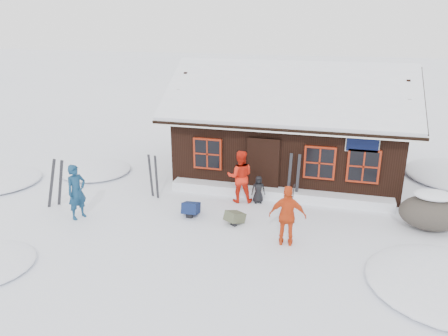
{
  "coord_description": "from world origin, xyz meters",
  "views": [
    {
      "loc": [
        3.25,
        -11.69,
        6.0
      ],
      "look_at": [
        -0.18,
        1.24,
        1.3
      ],
      "focal_mm": 35.0,
      "sensor_mm": 36.0,
      "label": 1
    }
  ],
  "objects_px": {
    "boulder": "(431,212)",
    "backpack_olive": "(235,219)",
    "skier_orange_left": "(240,176)",
    "backpack_blue": "(191,210)",
    "skier_orange_right": "(288,216)",
    "ski_poles": "(290,203)",
    "skier_crouched": "(258,189)",
    "ski_pair_left": "(56,183)",
    "skier_teal": "(77,192)"
  },
  "relations": [
    {
      "from": "boulder",
      "to": "backpack_olive",
      "type": "distance_m",
      "value": 5.79
    },
    {
      "from": "skier_orange_left",
      "to": "backpack_blue",
      "type": "xyz_separation_m",
      "value": [
        -1.24,
        -1.49,
        -0.73
      ]
    },
    {
      "from": "skier_orange_left",
      "to": "skier_orange_right",
      "type": "bearing_deg",
      "value": 113.71
    },
    {
      "from": "boulder",
      "to": "backpack_blue",
      "type": "distance_m",
      "value": 7.21
    },
    {
      "from": "ski_poles",
      "to": "backpack_blue",
      "type": "relative_size",
      "value": 2.06
    },
    {
      "from": "skier_orange_left",
      "to": "skier_crouched",
      "type": "relative_size",
      "value": 1.9
    },
    {
      "from": "skier_crouched",
      "to": "ski_pair_left",
      "type": "relative_size",
      "value": 0.57
    },
    {
      "from": "ski_poles",
      "to": "skier_orange_left",
      "type": "bearing_deg",
      "value": 148.37
    },
    {
      "from": "backpack_olive",
      "to": "skier_teal",
      "type": "bearing_deg",
      "value": -139.06
    },
    {
      "from": "backpack_blue",
      "to": "skier_orange_right",
      "type": "bearing_deg",
      "value": -22.51
    },
    {
      "from": "skier_crouched",
      "to": "ski_poles",
      "type": "height_order",
      "value": "ski_poles"
    },
    {
      "from": "boulder",
      "to": "backpack_blue",
      "type": "xyz_separation_m",
      "value": [
        -7.13,
        -0.97,
        -0.37
      ]
    },
    {
      "from": "ski_poles",
      "to": "skier_orange_right",
      "type": "bearing_deg",
      "value": -86.27
    },
    {
      "from": "boulder",
      "to": "skier_teal",
      "type": "bearing_deg",
      "value": -169.09
    },
    {
      "from": "skier_teal",
      "to": "skier_orange_right",
      "type": "xyz_separation_m",
      "value": [
        6.47,
        -0.03,
        -0.01
      ]
    },
    {
      "from": "skier_crouched",
      "to": "backpack_olive",
      "type": "xyz_separation_m",
      "value": [
        -0.39,
        -1.75,
        -0.32
      ]
    },
    {
      "from": "skier_teal",
      "to": "backpack_olive",
      "type": "xyz_separation_m",
      "value": [
        4.8,
        0.84,
        -0.72
      ]
    },
    {
      "from": "skier_orange_left",
      "to": "boulder",
      "type": "height_order",
      "value": "skier_orange_left"
    },
    {
      "from": "skier_teal",
      "to": "ski_pair_left",
      "type": "xyz_separation_m",
      "value": [
        -1.18,
        0.63,
        -0.08
      ]
    },
    {
      "from": "ski_pair_left",
      "to": "boulder",
      "type": "bearing_deg",
      "value": -13.75
    },
    {
      "from": "skier_orange_right",
      "to": "boulder",
      "type": "bearing_deg",
      "value": -157.4
    },
    {
      "from": "backpack_blue",
      "to": "backpack_olive",
      "type": "xyz_separation_m",
      "value": [
        1.47,
        -0.21,
        -0.02
      ]
    },
    {
      "from": "skier_teal",
      "to": "skier_orange_right",
      "type": "distance_m",
      "value": 6.47
    },
    {
      "from": "skier_orange_left",
      "to": "ski_pair_left",
      "type": "bearing_deg",
      "value": 5.42
    },
    {
      "from": "skier_orange_right",
      "to": "ski_poles",
      "type": "distance_m",
      "value": 1.47
    },
    {
      "from": "skier_crouched",
      "to": "backpack_blue",
      "type": "distance_m",
      "value": 2.44
    },
    {
      "from": "skier_orange_right",
      "to": "backpack_blue",
      "type": "bearing_deg",
      "value": -23.36
    },
    {
      "from": "ski_pair_left",
      "to": "backpack_blue",
      "type": "height_order",
      "value": "ski_pair_left"
    },
    {
      "from": "skier_orange_right",
      "to": "skier_crouched",
      "type": "xyz_separation_m",
      "value": [
        -1.28,
        2.62,
        -0.39
      ]
    },
    {
      "from": "skier_orange_right",
      "to": "skier_crouched",
      "type": "height_order",
      "value": "skier_orange_right"
    },
    {
      "from": "skier_orange_left",
      "to": "skier_crouched",
      "type": "xyz_separation_m",
      "value": [
        0.62,
        0.05,
        -0.43
      ]
    },
    {
      "from": "skier_orange_right",
      "to": "ski_poles",
      "type": "xyz_separation_m",
      "value": [
        -0.09,
        1.45,
        -0.25
      ]
    },
    {
      "from": "skier_orange_left",
      "to": "boulder",
      "type": "relative_size",
      "value": 0.99
    },
    {
      "from": "skier_orange_right",
      "to": "skier_crouched",
      "type": "distance_m",
      "value": 2.94
    },
    {
      "from": "skier_orange_left",
      "to": "ski_poles",
      "type": "distance_m",
      "value": 2.15
    },
    {
      "from": "skier_orange_right",
      "to": "ski_poles",
      "type": "bearing_deg",
      "value": -90.79
    },
    {
      "from": "skier_orange_right",
      "to": "ski_pair_left",
      "type": "relative_size",
      "value": 1.03
    },
    {
      "from": "skier_orange_right",
      "to": "ski_poles",
      "type": "relative_size",
      "value": 1.33
    },
    {
      "from": "backpack_blue",
      "to": "backpack_olive",
      "type": "distance_m",
      "value": 1.49
    },
    {
      "from": "boulder",
      "to": "backpack_blue",
      "type": "height_order",
      "value": "boulder"
    },
    {
      "from": "backpack_blue",
      "to": "backpack_olive",
      "type": "bearing_deg",
      "value": -11.68
    },
    {
      "from": "skier_orange_right",
      "to": "skier_crouched",
      "type": "relative_size",
      "value": 1.82
    },
    {
      "from": "skier_teal",
      "to": "skier_orange_left",
      "type": "xyz_separation_m",
      "value": [
        4.57,
        2.54,
        0.03
      ]
    },
    {
      "from": "skier_orange_left",
      "to": "boulder",
      "type": "distance_m",
      "value": 5.92
    },
    {
      "from": "ski_pair_left",
      "to": "backpack_olive",
      "type": "height_order",
      "value": "ski_pair_left"
    },
    {
      "from": "skier_crouched",
      "to": "skier_orange_right",
      "type": "bearing_deg",
      "value": -79.77
    },
    {
      "from": "ski_pair_left",
      "to": "skier_orange_left",
      "type": "bearing_deg",
      "value": -2.19
    },
    {
      "from": "skier_teal",
      "to": "skier_orange_left",
      "type": "height_order",
      "value": "skier_orange_left"
    },
    {
      "from": "skier_crouched",
      "to": "boulder",
      "type": "distance_m",
      "value": 5.3
    },
    {
      "from": "ski_pair_left",
      "to": "backpack_blue",
      "type": "xyz_separation_m",
      "value": [
        4.51,
        0.42,
        -0.62
      ]
    }
  ]
}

